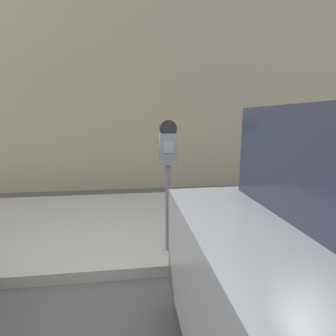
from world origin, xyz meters
The scene contains 3 objects.
sidewalk centered at (0.00, 2.20, 0.06)m, with size 24.00×2.80×0.13m.
building_facade centered at (0.00, 4.57, 2.43)m, with size 24.00×0.30×4.86m.
parking_meter centered at (0.48, 1.15, 1.21)m, with size 0.19×0.12×1.53m.
Camera 1 is at (0.11, -1.72, 1.68)m, focal length 28.00 mm.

